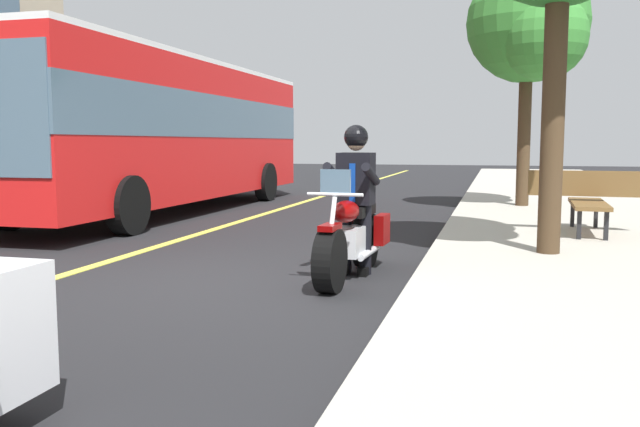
# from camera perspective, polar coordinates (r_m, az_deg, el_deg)

# --- Properties ---
(ground_plane) EXTENTS (80.00, 80.00, 0.00)m
(ground_plane) POSITION_cam_1_polar(r_m,az_deg,el_deg) (7.46, -7.70, -5.82)
(ground_plane) COLOR black
(lane_center_stripe) EXTENTS (60.00, 0.16, 0.01)m
(lane_center_stripe) POSITION_cam_1_polar(r_m,az_deg,el_deg) (8.42, -20.41, -4.74)
(lane_center_stripe) COLOR #E5DB4C
(lane_center_stripe) RESTS_ON ground_plane
(motorcycle_main) EXTENTS (2.22, 0.65, 1.26)m
(motorcycle_main) POSITION_cam_1_polar(r_m,az_deg,el_deg) (7.57, 2.71, -2.12)
(motorcycle_main) COLOR black
(motorcycle_main) RESTS_ON ground_plane
(rider_main) EXTENTS (0.64, 0.56, 1.74)m
(rider_main) POSITION_cam_1_polar(r_m,az_deg,el_deg) (7.69, 3.07, 2.39)
(rider_main) COLOR black
(rider_main) RESTS_ON ground_plane
(bus_near) EXTENTS (11.05, 2.70, 3.30)m
(bus_near) POSITION_cam_1_polar(r_m,az_deg,el_deg) (15.12, -13.21, 7.24)
(bus_near) COLOR red
(bus_near) RESTS_ON ground_plane
(bench_sidewalk) EXTENTS (1.82, 1.80, 0.95)m
(bench_sidewalk) POSITION_cam_1_polar(r_m,az_deg,el_deg) (11.04, 22.10, 1.39)
(bench_sidewalk) COLOR brown
(bench_sidewalk) RESTS_ON sidewalk_curb
(street_tree_curbside) EXTENTS (2.80, 2.60, 5.27)m
(street_tree_curbside) POSITION_cam_1_polar(r_m,az_deg,el_deg) (15.34, 17.73, 15.07)
(street_tree_curbside) COLOR #42301E
(street_tree_curbside) RESTS_ON sidewalk_curb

